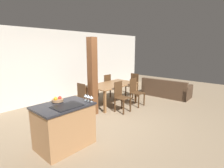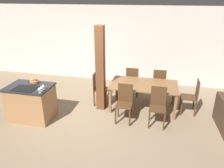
{
  "view_description": "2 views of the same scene",
  "coord_description": "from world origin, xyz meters",
  "px_view_note": "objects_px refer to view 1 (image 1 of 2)",
  "views": [
    {
      "loc": [
        -3.26,
        -3.27,
        2.03
      ],
      "look_at": [
        0.6,
        0.2,
        0.95
      ],
      "focal_mm": 28.0,
      "sensor_mm": 36.0,
      "label": 1
    },
    {
      "loc": [
        1.7,
        -4.75,
        3.06
      ],
      "look_at": [
        0.6,
        0.2,
        0.95
      ],
      "focal_mm": 35.0,
      "sensor_mm": 36.0,
      "label": 2
    }
  ],
  "objects_px": {
    "kitchen_island": "(64,125)",
    "timber_post": "(93,77)",
    "wine_glass_near": "(91,97)",
    "couch": "(166,90)",
    "dining_chair_near_left": "(121,96)",
    "dining_chair_far_left": "(90,89)",
    "dining_chair_head_end": "(84,97)",
    "wine_glass_middle": "(88,96)",
    "dining_table": "(112,86)",
    "dining_chair_far_right": "(106,85)",
    "dining_chair_foot_end": "(133,85)",
    "dining_chair_near_right": "(136,91)",
    "wine_glass_far": "(86,96)"
  },
  "relations": [
    {
      "from": "dining_table",
      "to": "timber_post",
      "type": "relative_size",
      "value": 0.79
    },
    {
      "from": "wine_glass_far",
      "to": "dining_chair_near_right",
      "type": "bearing_deg",
      "value": 11.49
    },
    {
      "from": "wine_glass_far",
      "to": "dining_chair_far_right",
      "type": "xyz_separation_m",
      "value": [
        2.72,
        2.04,
        -0.51
      ]
    },
    {
      "from": "wine_glass_near",
      "to": "dining_table",
      "type": "bearing_deg",
      "value": 32.75
    },
    {
      "from": "dining_chair_far_left",
      "to": "dining_chair_near_left",
      "type": "bearing_deg",
      "value": 90.0
    },
    {
      "from": "kitchen_island",
      "to": "timber_post",
      "type": "relative_size",
      "value": 0.48
    },
    {
      "from": "dining_chair_foot_end",
      "to": "couch",
      "type": "distance_m",
      "value": 1.44
    },
    {
      "from": "dining_chair_far_right",
      "to": "dining_chair_head_end",
      "type": "xyz_separation_m",
      "value": [
        -1.71,
        -0.74,
        0.0
      ]
    },
    {
      "from": "wine_glass_middle",
      "to": "dining_chair_foot_end",
      "type": "xyz_separation_m",
      "value": [
        3.6,
        1.39,
        -0.51
      ]
    },
    {
      "from": "kitchen_island",
      "to": "wine_glass_near",
      "type": "bearing_deg",
      "value": -33.16
    },
    {
      "from": "dining_table",
      "to": "dining_chair_near_right",
      "type": "relative_size",
      "value": 1.89
    },
    {
      "from": "dining_chair_near_left",
      "to": "timber_post",
      "type": "height_order",
      "value": "timber_post"
    },
    {
      "from": "wine_glass_near",
      "to": "dining_chair_near_right",
      "type": "xyz_separation_m",
      "value": [
        2.72,
        0.74,
        -0.51
      ]
    },
    {
      "from": "wine_glass_far",
      "to": "dining_chair_far_right",
      "type": "bearing_deg",
      "value": 36.89
    },
    {
      "from": "dining_chair_near_right",
      "to": "dining_chair_far_right",
      "type": "relative_size",
      "value": 1.0
    },
    {
      "from": "dining_chair_near_left",
      "to": "dining_chair_foot_end",
      "type": "relative_size",
      "value": 1.0
    },
    {
      "from": "wine_glass_near",
      "to": "couch",
      "type": "distance_m",
      "value": 4.69
    },
    {
      "from": "kitchen_island",
      "to": "dining_chair_head_end",
      "type": "distance_m",
      "value": 1.89
    },
    {
      "from": "wine_glass_near",
      "to": "dining_chair_head_end",
      "type": "distance_m",
      "value": 1.86
    },
    {
      "from": "dining_chair_near_left",
      "to": "couch",
      "type": "relative_size",
      "value": 0.5
    },
    {
      "from": "couch",
      "to": "dining_table",
      "type": "bearing_deg",
      "value": 63.53
    },
    {
      "from": "wine_glass_near",
      "to": "dining_chair_near_left",
      "type": "relative_size",
      "value": 0.14
    },
    {
      "from": "dining_table",
      "to": "dining_chair_head_end",
      "type": "xyz_separation_m",
      "value": [
        -1.3,
        0.0,
        -0.14
      ]
    },
    {
      "from": "dining_chair_foot_end",
      "to": "dining_chair_far_right",
      "type": "bearing_deg",
      "value": -130.12
    },
    {
      "from": "kitchen_island",
      "to": "wine_glass_middle",
      "type": "xyz_separation_m",
      "value": [
        0.48,
        -0.22,
        0.57
      ]
    },
    {
      "from": "dining_chair_far_left",
      "to": "timber_post",
      "type": "height_order",
      "value": "timber_post"
    },
    {
      "from": "dining_table",
      "to": "wine_glass_middle",
      "type": "bearing_deg",
      "value": -148.92
    },
    {
      "from": "dining_table",
      "to": "dining_chair_far_right",
      "type": "relative_size",
      "value": 1.89
    },
    {
      "from": "dining_chair_near_left",
      "to": "dining_chair_far_right",
      "type": "xyz_separation_m",
      "value": [
        0.83,
        1.49,
        0.0
      ]
    },
    {
      "from": "wine_glass_middle",
      "to": "timber_post",
      "type": "relative_size",
      "value": 0.06
    },
    {
      "from": "dining_chair_near_left",
      "to": "dining_chair_head_end",
      "type": "relative_size",
      "value": 1.0
    },
    {
      "from": "wine_glass_middle",
      "to": "dining_chair_near_right",
      "type": "relative_size",
      "value": 0.14
    },
    {
      "from": "wine_glass_near",
      "to": "dining_chair_head_end",
      "type": "bearing_deg",
      "value": 55.8
    },
    {
      "from": "dining_chair_near_left",
      "to": "couch",
      "type": "xyz_separation_m",
      "value": [
        2.71,
        -0.26,
        -0.25
      ]
    },
    {
      "from": "wine_glass_middle",
      "to": "dining_chair_near_left",
      "type": "distance_m",
      "value": 2.06
    },
    {
      "from": "dining_table",
      "to": "dining_chair_near_left",
      "type": "relative_size",
      "value": 1.89
    },
    {
      "from": "wine_glass_near",
      "to": "dining_chair_far_left",
      "type": "relative_size",
      "value": 0.14
    },
    {
      "from": "wine_glass_middle",
      "to": "dining_chair_head_end",
      "type": "bearing_deg",
      "value": 54.06
    },
    {
      "from": "kitchen_island",
      "to": "dining_chair_near_right",
      "type": "relative_size",
      "value": 1.15
    },
    {
      "from": "dining_chair_near_left",
      "to": "dining_chair_far_left",
      "type": "xyz_separation_m",
      "value": [
        0.0,
        1.49,
        0.0
      ]
    },
    {
      "from": "dining_table",
      "to": "dining_chair_far_left",
      "type": "bearing_deg",
      "value": 119.11
    },
    {
      "from": "wine_glass_far",
      "to": "dining_chair_far_right",
      "type": "height_order",
      "value": "wine_glass_far"
    },
    {
      "from": "dining_chair_near_left",
      "to": "dining_chair_near_right",
      "type": "bearing_deg",
      "value": 0.0
    },
    {
      "from": "wine_glass_middle",
      "to": "dining_chair_near_left",
      "type": "relative_size",
      "value": 0.14
    },
    {
      "from": "kitchen_island",
      "to": "dining_chair_far_right",
      "type": "bearing_deg",
      "value": 30.89
    },
    {
      "from": "dining_table",
      "to": "dining_chair_foot_end",
      "type": "xyz_separation_m",
      "value": [
        1.3,
        0.0,
        -0.14
      ]
    },
    {
      "from": "dining_table",
      "to": "dining_chair_near_left",
      "type": "xyz_separation_m",
      "value": [
        -0.41,
        -0.74,
        -0.14
      ]
    },
    {
      "from": "dining_table",
      "to": "dining_chair_head_end",
      "type": "relative_size",
      "value": 1.89
    },
    {
      "from": "wine_glass_far",
      "to": "timber_post",
      "type": "distance_m",
      "value": 1.55
    },
    {
      "from": "dining_chair_head_end",
      "to": "dining_chair_foot_end",
      "type": "distance_m",
      "value": 2.59
    }
  ]
}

